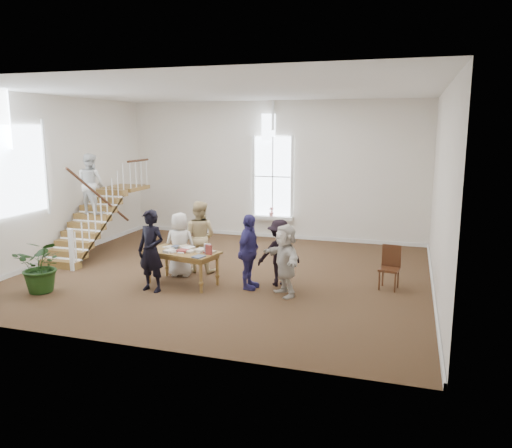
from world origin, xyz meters
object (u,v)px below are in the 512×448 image
(police_officer, at_px, (151,251))
(woman_cluster_c, at_px, (285,260))
(woman_cluster_a, at_px, (249,252))
(elderly_woman, at_px, (180,244))
(woman_cluster_b, at_px, (279,253))
(person_yellow, at_px, (199,237))
(library_table, at_px, (183,254))
(side_chair, at_px, (390,265))
(floor_plant, at_px, (42,266))

(police_officer, distance_m, woman_cluster_c, 3.00)
(police_officer, bearing_deg, woman_cluster_a, 31.12)
(elderly_woman, height_order, woman_cluster_b, elderly_woman)
(woman_cluster_b, xyz_separation_m, woman_cluster_c, (0.30, -0.65, 0.02))
(person_yellow, xyz_separation_m, woman_cluster_b, (2.24, -0.50, -0.13))
(library_table, relative_size, woman_cluster_c, 1.16)
(elderly_woman, height_order, person_yellow, person_yellow)
(side_chair, bearing_deg, floor_plant, -151.58)
(police_officer, distance_m, person_yellow, 1.80)
(woman_cluster_c, distance_m, side_chair, 2.49)
(library_table, bearing_deg, woman_cluster_a, 16.96)
(person_yellow, distance_m, floor_plant, 3.73)
(library_table, xyz_separation_m, woman_cluster_b, (2.17, 0.59, 0.06))
(person_yellow, xyz_separation_m, floor_plant, (-2.70, -2.55, -0.31))
(person_yellow, xyz_separation_m, side_chair, (4.72, 0.03, -0.36))
(side_chair, bearing_deg, woman_cluster_b, -158.68)
(person_yellow, relative_size, woman_cluster_c, 1.15)
(woman_cluster_c, xyz_separation_m, side_chair, (2.18, 1.18, -0.24))
(library_table, relative_size, woman_cluster_b, 1.19)
(woman_cluster_a, xyz_separation_m, floor_plant, (-4.33, -1.60, -0.25))
(person_yellow, xyz_separation_m, woman_cluster_a, (1.64, -0.95, -0.05))
(woman_cluster_b, bearing_deg, person_yellow, -43.33)
(library_table, distance_m, elderly_woman, 0.70)
(floor_plant, distance_m, side_chair, 7.85)
(woman_cluster_b, bearing_deg, side_chair, 161.47)
(side_chair, bearing_deg, police_officer, -151.63)
(woman_cluster_a, height_order, floor_plant, woman_cluster_a)
(woman_cluster_c, relative_size, side_chair, 1.59)
(library_table, relative_size, floor_plant, 1.52)
(elderly_woman, bearing_deg, person_yellow, -127.95)
(woman_cluster_b, bearing_deg, woman_cluster_c, 84.15)
(library_table, bearing_deg, floor_plant, -140.19)
(elderly_woman, bearing_deg, library_table, 114.65)
(elderly_woman, relative_size, woman_cluster_c, 1.00)
(floor_plant, relative_size, side_chair, 1.22)
(woman_cluster_a, xyz_separation_m, side_chair, (3.08, 0.98, -0.30))
(police_officer, relative_size, elderly_woman, 1.16)
(woman_cluster_a, bearing_deg, elderly_woman, 81.38)
(woman_cluster_b, distance_m, side_chair, 2.55)
(library_table, xyz_separation_m, elderly_woman, (-0.37, 0.59, 0.08))
(person_yellow, distance_m, woman_cluster_a, 1.89)
(library_table, bearing_deg, police_officer, -113.39)
(elderly_woman, bearing_deg, woman_cluster_c, 160.03)
(police_officer, xyz_separation_m, woman_cluster_c, (2.94, 0.60, -0.13))
(woman_cluster_a, distance_m, woman_cluster_b, 0.75)
(elderly_woman, height_order, side_chair, elderly_woman)
(side_chair, bearing_deg, woman_cluster_a, -153.11)
(person_yellow, distance_m, woman_cluster_c, 2.79)
(side_chair, bearing_deg, elderly_woman, -164.78)
(elderly_woman, bearing_deg, police_officer, 78.44)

